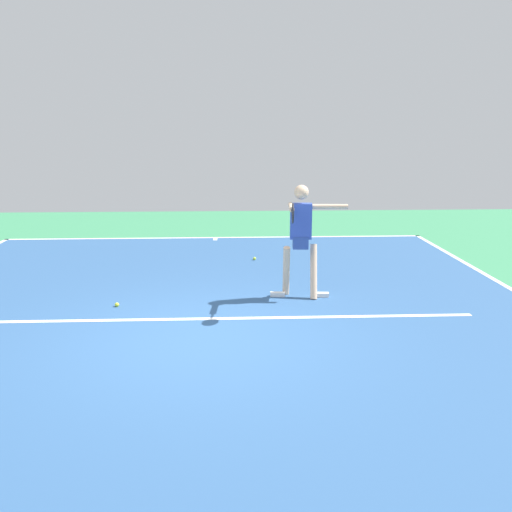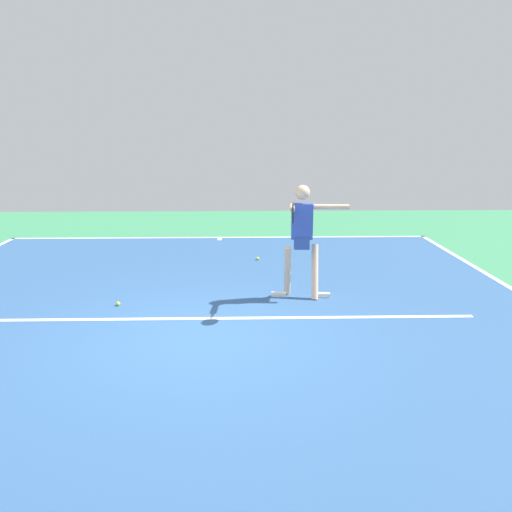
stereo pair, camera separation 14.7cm
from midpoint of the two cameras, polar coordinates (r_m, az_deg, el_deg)
The scene contains 8 objects.
ground_plane at distance 7.31m, azimuth -6.27°, elevation -8.55°, with size 23.05×23.05×0.00m, color #388456.
court_surface at distance 7.31m, azimuth -6.27°, elevation -8.53°, with size 10.52×13.88×0.00m, color #2D5484.
court_line_baseline_near at distance 13.94m, azimuth -4.54°, elevation 1.93°, with size 10.52×0.10×0.01m, color white.
court_line_service at distance 8.03m, azimuth -5.93°, elevation -6.51°, with size 7.89×0.10×0.01m, color white.
court_line_centre_mark at distance 13.74m, azimuth -4.57°, elevation 1.77°, with size 0.10×0.30×0.01m, color white.
tennis_player at distance 8.75m, azimuth 4.25°, elevation 2.38°, with size 1.22×1.26×1.85m.
tennis_ball_near_player at distance 8.79m, azimuth -14.74°, elevation -4.92°, with size 0.07×0.07×0.07m, color #CCE033.
tennis_ball_by_sideline at distance 11.50m, azimuth -0.53°, elevation -0.27°, with size 0.07×0.07×0.07m, color #C6E53D.
Camera 1 is at (-0.41, 6.78, 2.68)m, focal length 38.43 mm.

